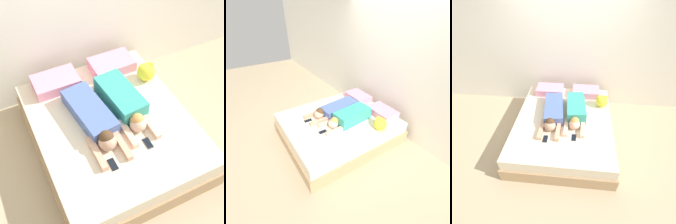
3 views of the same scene
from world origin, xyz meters
The scene contains 10 objects.
ground_plane centered at (0.00, 0.00, 0.00)m, with size 12.00×12.00×0.00m, color tan.
wall_back centered at (0.00, 1.21, 1.30)m, with size 12.00×0.06×2.60m.
bed centered at (0.00, 0.00, 0.23)m, with size 1.79×2.12×0.46m.
pillow_head_left centered at (-0.39, 0.82, 0.53)m, with size 0.57×0.37×0.14m.
pillow_head_right centered at (0.39, 0.82, 0.53)m, with size 0.57×0.37×0.14m.
person_left centered at (-0.21, 0.04, 0.55)m, with size 0.43×1.16×0.22m.
person_right centered at (0.20, 0.10, 0.57)m, with size 0.40×1.03×0.23m.
cell_phone_left centered at (-0.25, -0.53, 0.46)m, with size 0.07×0.15×0.01m.
cell_phone_right centered at (0.21, -0.46, 0.46)m, with size 0.07×0.15×0.01m.
plush_toy centered at (0.70, 0.45, 0.58)m, with size 0.23×0.23×0.25m.
Camera 2 is at (2.39, -1.56, 2.45)m, focal length 28.00 mm.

